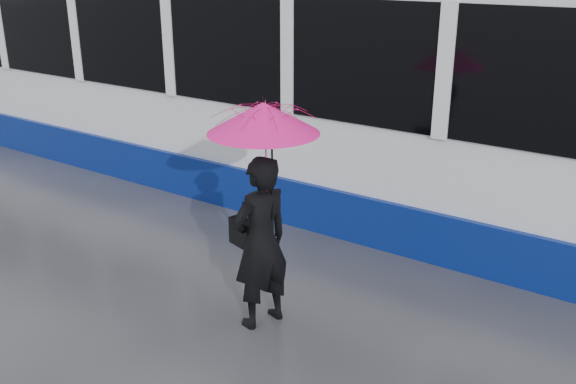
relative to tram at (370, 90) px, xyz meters
The scene contains 6 objects.
ground 3.03m from the tram, 78.64° to the right, with size 90.00×90.00×0.00m, color #2F2F34.
rails 1.70m from the tram, ahead, with size 34.00×1.51×0.02m.
tram is the anchor object (origin of this frame).
woman 3.54m from the tram, 78.52° to the right, with size 0.61×0.40×1.68m, color black.
umbrella 3.46m from the tram, 77.70° to the right, with size 1.22×1.22×1.14m.
handbag 3.47m from the tram, 82.10° to the right, with size 0.32×0.21×0.44m.
Camera 1 is at (3.48, -5.17, 3.35)m, focal length 40.00 mm.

